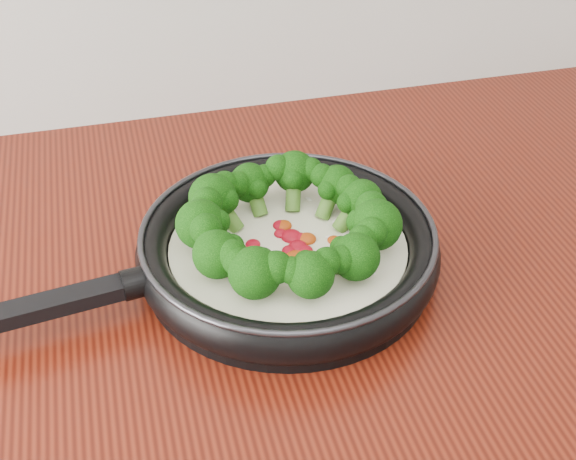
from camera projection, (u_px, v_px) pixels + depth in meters
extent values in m
cylinder|color=black|center=(288.00, 265.00, 0.79)|extent=(0.33, 0.33, 0.01)
torus|color=black|center=(288.00, 247.00, 0.77)|extent=(0.35, 0.35, 0.03)
torus|color=#2D2D33|center=(288.00, 231.00, 0.76)|extent=(0.34, 0.34, 0.01)
cube|color=black|center=(51.00, 305.00, 0.70)|extent=(0.18, 0.05, 0.01)
cylinder|color=black|center=(137.00, 283.00, 0.72)|extent=(0.03, 0.03, 0.03)
cylinder|color=white|center=(288.00, 253.00, 0.78)|extent=(0.27, 0.27, 0.02)
ellipsoid|color=#A40718|center=(281.00, 225.00, 0.79)|extent=(0.02, 0.02, 0.01)
ellipsoid|color=#A40718|center=(253.00, 244.00, 0.77)|extent=(0.02, 0.02, 0.01)
ellipsoid|color=#B43C0B|center=(307.00, 239.00, 0.78)|extent=(0.02, 0.02, 0.01)
ellipsoid|color=#A40718|center=(253.00, 259.00, 0.75)|extent=(0.03, 0.03, 0.01)
ellipsoid|color=#A40718|center=(281.00, 234.00, 0.78)|extent=(0.02, 0.02, 0.01)
ellipsoid|color=#B43C0B|center=(334.00, 240.00, 0.77)|extent=(0.02, 0.02, 0.01)
ellipsoid|color=#A40718|center=(296.00, 257.00, 0.75)|extent=(0.02, 0.02, 0.01)
ellipsoid|color=#A40718|center=(305.00, 250.00, 0.76)|extent=(0.02, 0.02, 0.01)
ellipsoid|color=#B43C0B|center=(283.00, 226.00, 0.79)|extent=(0.02, 0.02, 0.01)
ellipsoid|color=#A40718|center=(298.00, 247.00, 0.77)|extent=(0.02, 0.02, 0.01)
ellipsoid|color=#A40718|center=(300.00, 238.00, 0.78)|extent=(0.02, 0.02, 0.01)
ellipsoid|color=#B43C0B|center=(296.00, 258.00, 0.75)|extent=(0.03, 0.03, 0.01)
ellipsoid|color=#A40718|center=(257.00, 287.00, 0.72)|extent=(0.02, 0.02, 0.01)
ellipsoid|color=#A40718|center=(372.00, 240.00, 0.77)|extent=(0.02, 0.02, 0.01)
ellipsoid|color=#B43C0B|center=(258.00, 283.00, 0.72)|extent=(0.02, 0.02, 0.01)
ellipsoid|color=#A40718|center=(227.00, 251.00, 0.76)|extent=(0.02, 0.02, 0.01)
ellipsoid|color=#A40718|center=(291.00, 236.00, 0.78)|extent=(0.03, 0.03, 0.01)
ellipsoid|color=#B43C0B|center=(291.00, 238.00, 0.78)|extent=(0.02, 0.02, 0.01)
ellipsoid|color=#A40718|center=(289.00, 250.00, 0.76)|extent=(0.02, 0.02, 0.01)
ellipsoid|color=#A40718|center=(359.00, 222.00, 0.80)|extent=(0.02, 0.02, 0.01)
ellipsoid|color=#B43C0B|center=(318.00, 270.00, 0.74)|extent=(0.03, 0.03, 0.01)
ellipsoid|color=white|center=(373.00, 272.00, 0.73)|extent=(0.00, 0.01, 0.00)
ellipsoid|color=white|center=(223.00, 209.00, 0.82)|extent=(0.01, 0.01, 0.00)
ellipsoid|color=white|center=(297.00, 250.00, 0.76)|extent=(0.01, 0.01, 0.00)
ellipsoid|color=white|center=(325.00, 277.00, 0.73)|extent=(0.01, 0.01, 0.00)
ellipsoid|color=white|center=(233.00, 246.00, 0.77)|extent=(0.01, 0.01, 0.00)
ellipsoid|color=white|center=(303.00, 245.00, 0.77)|extent=(0.01, 0.01, 0.00)
ellipsoid|color=white|center=(334.00, 260.00, 0.75)|extent=(0.00, 0.01, 0.00)
ellipsoid|color=white|center=(235.00, 209.00, 0.82)|extent=(0.01, 0.01, 0.00)
ellipsoid|color=white|center=(297.00, 242.00, 0.77)|extent=(0.01, 0.01, 0.00)
ellipsoid|color=white|center=(365.00, 251.00, 0.76)|extent=(0.01, 0.01, 0.00)
ellipsoid|color=white|center=(339.00, 222.00, 0.80)|extent=(0.01, 0.01, 0.00)
ellipsoid|color=white|center=(301.00, 188.00, 0.85)|extent=(0.01, 0.01, 0.00)
ellipsoid|color=white|center=(317.00, 258.00, 0.75)|extent=(0.01, 0.01, 0.00)
ellipsoid|color=white|center=(335.00, 221.00, 0.80)|extent=(0.01, 0.01, 0.00)
ellipsoid|color=white|center=(329.00, 237.00, 0.78)|extent=(0.01, 0.00, 0.00)
ellipsoid|color=white|center=(309.00, 199.00, 0.83)|extent=(0.01, 0.01, 0.00)
ellipsoid|color=white|center=(295.00, 245.00, 0.77)|extent=(0.01, 0.01, 0.00)
ellipsoid|color=white|center=(298.00, 258.00, 0.75)|extent=(0.01, 0.01, 0.00)
cylinder|color=#56892D|center=(347.00, 217.00, 0.79)|extent=(0.03, 0.02, 0.03)
sphere|color=black|center=(362.00, 200.00, 0.78)|extent=(0.05, 0.05, 0.04)
sphere|color=black|center=(349.00, 187.00, 0.79)|extent=(0.03, 0.03, 0.03)
sphere|color=black|center=(367.00, 205.00, 0.77)|extent=(0.03, 0.03, 0.03)
sphere|color=black|center=(347.00, 203.00, 0.78)|extent=(0.02, 0.02, 0.02)
cylinder|color=#56892D|center=(327.00, 204.00, 0.81)|extent=(0.03, 0.03, 0.03)
sphere|color=black|center=(337.00, 184.00, 0.81)|extent=(0.05, 0.05, 0.04)
sphere|color=black|center=(322.00, 176.00, 0.81)|extent=(0.03, 0.03, 0.03)
sphere|color=black|center=(347.00, 186.00, 0.79)|extent=(0.03, 0.03, 0.02)
sphere|color=black|center=(328.00, 190.00, 0.79)|extent=(0.02, 0.02, 0.02)
cylinder|color=#56892D|center=(293.00, 195.00, 0.82)|extent=(0.03, 0.04, 0.04)
sphere|color=black|center=(295.00, 172.00, 0.82)|extent=(0.05, 0.05, 0.05)
sphere|color=black|center=(278.00, 168.00, 0.81)|extent=(0.03, 0.03, 0.03)
sphere|color=black|center=(310.00, 170.00, 0.81)|extent=(0.03, 0.03, 0.03)
sphere|color=black|center=(293.00, 179.00, 0.81)|extent=(0.03, 0.03, 0.02)
cylinder|color=#56892D|center=(257.00, 202.00, 0.81)|extent=(0.02, 0.03, 0.03)
sphere|color=black|center=(250.00, 183.00, 0.81)|extent=(0.05, 0.05, 0.04)
sphere|color=black|center=(238.00, 183.00, 0.80)|extent=(0.03, 0.03, 0.03)
sphere|color=black|center=(264.00, 176.00, 0.81)|extent=(0.03, 0.03, 0.02)
sphere|color=black|center=(257.00, 189.00, 0.80)|extent=(0.02, 0.02, 0.02)
cylinder|color=#56892D|center=(228.00, 216.00, 0.79)|extent=(0.04, 0.03, 0.04)
sphere|color=black|center=(213.00, 198.00, 0.78)|extent=(0.06, 0.06, 0.05)
sphere|color=black|center=(207.00, 202.00, 0.76)|extent=(0.04, 0.04, 0.03)
sphere|color=black|center=(225.00, 185.00, 0.79)|extent=(0.03, 0.03, 0.03)
sphere|color=black|center=(227.00, 200.00, 0.77)|extent=(0.03, 0.03, 0.02)
cylinder|color=#56892D|center=(220.00, 237.00, 0.76)|extent=(0.03, 0.02, 0.04)
sphere|color=black|center=(201.00, 224.00, 0.75)|extent=(0.06, 0.06, 0.05)
sphere|color=black|center=(206.00, 229.00, 0.73)|extent=(0.04, 0.04, 0.03)
sphere|color=black|center=(204.00, 208.00, 0.76)|extent=(0.03, 0.03, 0.03)
sphere|color=black|center=(218.00, 222.00, 0.75)|extent=(0.03, 0.03, 0.02)
cylinder|color=#56892D|center=(232.00, 261.00, 0.73)|extent=(0.03, 0.03, 0.03)
sphere|color=black|center=(217.00, 254.00, 0.71)|extent=(0.05, 0.05, 0.05)
sphere|color=black|center=(232.00, 255.00, 0.70)|extent=(0.03, 0.03, 0.03)
sphere|color=black|center=(210.00, 239.00, 0.72)|extent=(0.03, 0.03, 0.03)
sphere|color=black|center=(232.00, 246.00, 0.72)|extent=(0.03, 0.03, 0.02)
cylinder|color=#56892D|center=(262.00, 275.00, 0.71)|extent=(0.03, 0.03, 0.03)
sphere|color=black|center=(255.00, 273.00, 0.69)|extent=(0.06, 0.06, 0.05)
sphere|color=black|center=(276.00, 267.00, 0.69)|extent=(0.03, 0.03, 0.03)
sphere|color=black|center=(238.00, 261.00, 0.70)|extent=(0.03, 0.03, 0.03)
sphere|color=black|center=(262.00, 260.00, 0.70)|extent=(0.03, 0.03, 0.02)
cylinder|color=#56892D|center=(305.00, 277.00, 0.71)|extent=(0.02, 0.03, 0.03)
sphere|color=black|center=(311.00, 275.00, 0.69)|extent=(0.05, 0.05, 0.04)
sphere|color=black|center=(327.00, 262.00, 0.69)|extent=(0.03, 0.03, 0.03)
sphere|color=black|center=(292.00, 270.00, 0.68)|extent=(0.03, 0.03, 0.03)
sphere|color=black|center=(306.00, 262.00, 0.70)|extent=(0.02, 0.02, 0.02)
cylinder|color=#56892D|center=(341.00, 263.00, 0.73)|extent=(0.03, 0.03, 0.03)
sphere|color=black|center=(356.00, 257.00, 0.71)|extent=(0.05, 0.05, 0.05)
sphere|color=black|center=(363.00, 239.00, 0.72)|extent=(0.03, 0.03, 0.03)
sphere|color=black|center=(342.00, 259.00, 0.70)|extent=(0.03, 0.03, 0.03)
sphere|color=black|center=(342.00, 248.00, 0.72)|extent=(0.03, 0.03, 0.02)
cylinder|color=#56892D|center=(357.00, 238.00, 0.76)|extent=(0.04, 0.03, 0.04)
sphere|color=black|center=(376.00, 225.00, 0.74)|extent=(0.06, 0.06, 0.05)
sphere|color=black|center=(372.00, 207.00, 0.75)|extent=(0.04, 0.04, 0.03)
sphere|color=black|center=(372.00, 231.00, 0.72)|extent=(0.03, 0.03, 0.03)
sphere|color=black|center=(359.00, 222.00, 0.74)|extent=(0.03, 0.03, 0.03)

